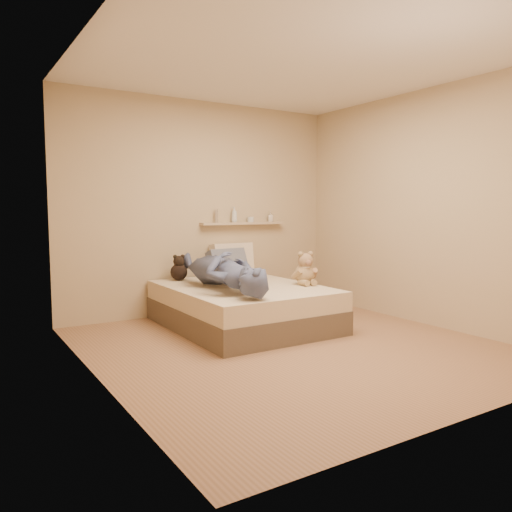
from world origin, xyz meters
TOP-DOWN VIEW (x-y plane):
  - room at (0.00, 0.00)m, footprint 3.80×3.80m
  - bed at (0.00, 0.93)m, footprint 1.50×1.90m
  - game_console at (-0.18, 0.37)m, footprint 0.17×0.12m
  - teddy_bear at (0.64, 0.64)m, footprint 0.30×0.30m
  - dark_plush at (-0.43, 1.68)m, footprint 0.20×0.20m
  - pillow_cream at (0.34, 1.76)m, footprint 0.55×0.22m
  - pillow_grey at (0.20, 1.62)m, footprint 0.53×0.32m
  - person at (-0.27, 0.85)m, footprint 0.80×1.73m
  - wall_shelf at (0.55, 1.84)m, footprint 1.20×0.12m
  - shelf_bottles at (0.56, 1.84)m, footprint 0.87×0.11m

SIDE VIEW (x-z plane):
  - bed at x=0.00m, z-range 0.00..0.45m
  - dark_plush at x=-0.43m, z-range 0.43..0.73m
  - game_console at x=-0.18m, z-range 0.56..0.61m
  - teddy_bear at x=0.64m, z-range 0.42..0.79m
  - pillow_grey at x=0.20m, z-range 0.44..0.80m
  - pillow_cream at x=0.34m, z-range 0.44..0.86m
  - person at x=-0.27m, z-range 0.45..0.85m
  - wall_shelf at x=0.55m, z-range 1.09..1.11m
  - shelf_bottles at x=0.56m, z-range 1.09..1.29m
  - room at x=0.00m, z-range -0.60..3.20m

